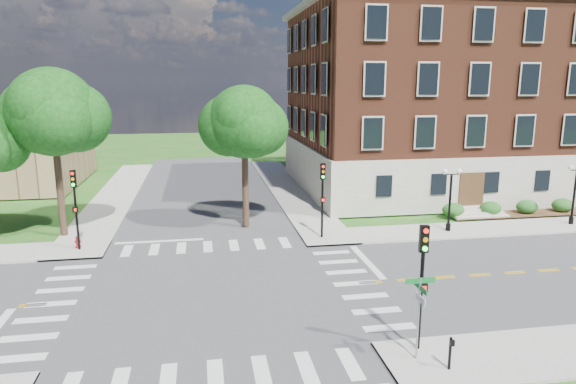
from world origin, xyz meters
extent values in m
plane|color=#215718|center=(0.00, 0.00, 0.00)|extent=(160.00, 160.00, 0.00)
cube|color=#3D3D3F|center=(0.00, 0.00, 0.01)|extent=(90.00, 12.00, 0.01)
cube|color=#3D3D3F|center=(0.00, 0.00, 0.01)|extent=(12.00, 90.00, 0.01)
cube|color=#9E9B93|center=(23.00, 7.75, 0.06)|extent=(34.00, 3.50, 0.12)
cube|color=#9E9B93|center=(7.75, 23.00, 0.06)|extent=(3.50, 34.00, 0.12)
cube|color=#9E9B93|center=(-7.75, 23.00, 0.06)|extent=(3.50, 34.00, 0.12)
cube|color=silver|center=(8.80, 3.00, 0.00)|extent=(0.40, 5.50, 0.00)
cube|color=#ABA397|center=(24.00, 22.00, 2.22)|extent=(30.00, 20.00, 4.20)
cube|color=brown|center=(24.00, 22.00, 10.22)|extent=(29.55, 19.70, 11.80)
cube|color=#ABA397|center=(24.00, 22.00, 16.37)|extent=(30.60, 20.60, 0.50)
cube|color=#472D19|center=(20.00, 11.96, 1.82)|extent=(2.00, 0.10, 2.80)
cylinder|color=black|center=(-9.23, 10.93, 2.73)|extent=(0.44, 0.44, 5.21)
sphere|color=#0E360F|center=(-9.23, 10.93, 8.09)|extent=(5.52, 5.52, 5.52)
cylinder|color=black|center=(2.71, 11.09, 2.50)|extent=(0.44, 0.44, 4.75)
sphere|color=#0E360F|center=(2.71, 11.09, 7.31)|extent=(4.89, 4.89, 4.89)
cylinder|color=black|center=(7.57, -6.75, 2.02)|extent=(0.14, 0.14, 3.80)
cube|color=black|center=(7.57, -6.75, 4.42)|extent=(0.35, 0.26, 1.00)
cylinder|color=red|center=(7.57, -6.88, 4.75)|extent=(0.18, 0.07, 0.18)
cylinder|color=orange|center=(7.57, -6.88, 4.42)|extent=(0.18, 0.07, 0.18)
cylinder|color=#19E533|center=(7.57, -6.88, 4.09)|extent=(0.18, 0.07, 0.18)
cube|color=black|center=(7.57, -6.93, 2.62)|extent=(0.31, 0.16, 0.30)
cylinder|color=black|center=(7.30, 7.64, 2.02)|extent=(0.14, 0.14, 3.80)
cube|color=black|center=(7.30, 7.64, 4.42)|extent=(0.34, 0.25, 1.00)
cylinder|color=red|center=(7.30, 7.51, 4.75)|extent=(0.18, 0.07, 0.18)
cylinder|color=orange|center=(7.30, 7.51, 4.42)|extent=(0.18, 0.07, 0.18)
cylinder|color=#19E533|center=(7.30, 7.51, 4.09)|extent=(0.18, 0.07, 0.18)
cube|color=black|center=(7.30, 7.46, 2.62)|extent=(0.31, 0.15, 0.30)
cylinder|color=black|center=(-7.59, 7.66, 2.02)|extent=(0.14, 0.14, 3.80)
cube|color=black|center=(-7.59, 7.66, 4.42)|extent=(0.38, 0.32, 1.00)
cylinder|color=red|center=(-7.59, 7.53, 4.75)|extent=(0.19, 0.11, 0.18)
cylinder|color=orange|center=(-7.59, 7.53, 4.42)|extent=(0.19, 0.11, 0.18)
cylinder|color=#19E533|center=(-7.59, 7.53, 4.09)|extent=(0.19, 0.11, 0.18)
cube|color=black|center=(-7.59, 7.48, 2.62)|extent=(0.32, 0.21, 0.30)
cylinder|color=black|center=(16.02, 7.62, 0.37)|extent=(0.32, 0.32, 0.50)
cylinder|color=black|center=(16.02, 7.62, 2.02)|extent=(0.16, 0.16, 3.80)
cube|color=black|center=(16.02, 7.62, 3.97)|extent=(1.00, 0.06, 0.06)
sphere|color=white|center=(15.52, 7.62, 4.17)|extent=(0.36, 0.36, 0.36)
sphere|color=white|center=(16.52, 7.62, 4.17)|extent=(0.36, 0.36, 0.36)
cylinder|color=black|center=(25.36, 7.72, 0.37)|extent=(0.32, 0.32, 0.50)
cylinder|color=black|center=(25.36, 7.72, 2.02)|extent=(0.16, 0.16, 3.80)
sphere|color=white|center=(24.86, 7.72, 4.17)|extent=(0.36, 0.36, 0.36)
cylinder|color=gray|center=(7.21, -7.43, 1.67)|extent=(0.07, 0.07, 3.10)
cube|color=#0C6726|center=(7.21, -7.43, 3.12)|extent=(1.10, 0.03, 0.20)
cube|color=#0C6726|center=(7.21, -7.43, 2.87)|extent=(0.03, 1.10, 0.20)
cube|color=silver|center=(7.26, -7.43, 2.42)|extent=(0.03, 0.75, 0.25)
cylinder|color=black|center=(8.05, -8.28, 0.72)|extent=(0.10, 0.10, 1.20)
cube|color=black|center=(8.05, -8.40, 1.17)|extent=(0.14, 0.08, 0.22)
cylinder|color=#A00C11|center=(-7.73, 8.00, 0.17)|extent=(0.32, 0.32, 0.10)
cylinder|color=#A00C11|center=(-7.73, 8.00, 0.42)|extent=(0.22, 0.22, 0.60)
sphere|color=#A00C11|center=(-7.73, 8.00, 0.75)|extent=(0.24, 0.24, 0.24)
cylinder|color=#A00C11|center=(-7.73, 8.00, 0.50)|extent=(0.35, 0.12, 0.12)
cylinder|color=#A00C11|center=(-7.73, 8.00, 0.50)|extent=(0.12, 0.35, 0.12)
camera|label=1|loc=(-0.22, -23.29, 9.94)|focal=32.00mm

